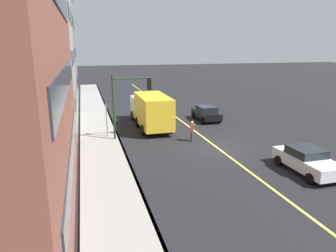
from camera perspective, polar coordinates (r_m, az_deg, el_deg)
name	(u,v)px	position (r m, az deg, el deg)	size (l,w,h in m)	color
ground	(218,148)	(22.65, 9.13, -4.05)	(200.00, 200.00, 0.00)	black
sidewalk_slab	(104,158)	(20.77, -11.65, -5.69)	(80.00, 3.00, 0.15)	gray
curb_edge	(126,156)	(20.88, -7.75, -5.40)	(80.00, 0.16, 0.15)	slate
lane_stripe_center	(218,148)	(22.65, 9.13, -4.03)	(80.00, 0.16, 0.01)	#D8CC4C
building_glass_right	(16,37)	(42.96, -26.11, 14.38)	(11.11, 13.53, 16.21)	slate
car_white	(307,160)	(19.74, 24.12, -5.73)	(4.28, 1.98, 1.44)	silver
car_black	(206,113)	(30.72, 7.04, 2.39)	(3.85, 1.94, 1.43)	black
truck_yellow	(151,110)	(27.78, -3.19, 3.03)	(8.11, 2.56, 3.02)	silver
pedestrian_with_backpack	(192,130)	(23.79, 4.44, -0.65)	(0.42, 0.42, 1.61)	#383838
traffic_light_mast	(129,96)	(23.81, -7.13, 5.51)	(0.28, 3.11, 5.07)	#1E3823
street_sign_post	(106,117)	(24.86, -11.22, 1.55)	(0.60, 0.08, 2.86)	slate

